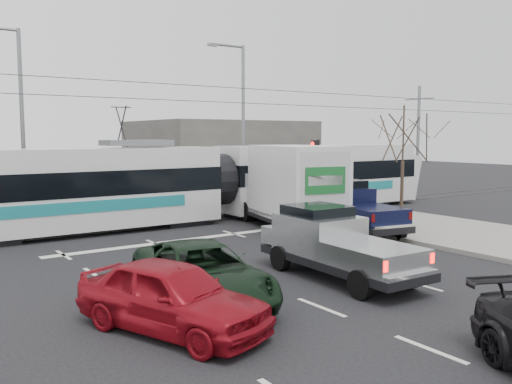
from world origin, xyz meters
TOP-DOWN VIEW (x-y plane):
  - ground at (0.00, 0.00)m, footprint 120.00×120.00m
  - sidewalk_right at (9.00, 0.00)m, footprint 6.00×60.00m
  - rails at (0.00, 10.00)m, footprint 60.00×1.60m
  - building_right at (12.00, 24.00)m, footprint 12.00×10.00m
  - bare_tree at (7.60, 2.50)m, footprint 2.40×2.40m
  - traffic_signal at (6.47, 6.50)m, footprint 0.44×0.44m
  - street_lamp_near at (7.31, 14.00)m, footprint 2.38×0.25m
  - street_lamp_far at (-4.19, 16.00)m, footprint 2.38×0.25m
  - catenary at (0.00, 10.00)m, footprint 60.00×0.20m
  - tram at (3.02, 9.61)m, footprint 25.00×2.73m
  - silver_pickup at (0.44, -1.07)m, footprint 2.10×5.39m
  - box_truck at (4.42, 5.82)m, footprint 3.91×7.40m
  - navy_pickup at (5.57, 3.36)m, footprint 2.82×5.31m
  - green_car at (-3.77, -1.10)m, footprint 3.12×5.35m
  - red_car at (-5.19, -2.41)m, footprint 3.14×4.63m

SIDE VIEW (x-z plane):
  - ground at x=0.00m, z-range 0.00..0.00m
  - rails at x=0.00m, z-range 0.00..0.03m
  - sidewalk_right at x=9.00m, z-range 0.00..0.15m
  - green_car at x=-3.77m, z-range 0.00..1.40m
  - red_car at x=-5.19m, z-range 0.00..1.46m
  - silver_pickup at x=0.44m, z-range -0.01..1.92m
  - navy_pickup at x=5.57m, z-range -0.01..2.11m
  - box_truck at x=4.42m, z-range -0.02..3.50m
  - tram at x=3.02m, z-range -0.74..4.36m
  - building_right at x=12.00m, z-range 0.00..5.00m
  - traffic_signal at x=6.47m, z-range 0.94..4.54m
  - bare_tree at x=7.60m, z-range 1.29..6.29m
  - catenary at x=0.00m, z-range 0.38..7.38m
  - street_lamp_near at x=7.31m, z-range 0.61..9.61m
  - street_lamp_far at x=-4.19m, z-range 0.61..9.61m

